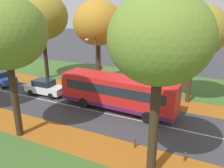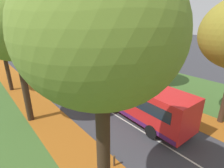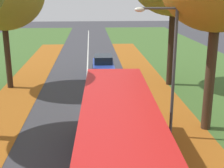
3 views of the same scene
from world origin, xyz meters
TOP-DOWN VIEW (x-y plane):
  - leaf_litter_right at (4.60, 14.00)m, footprint 2.80×60.00m
  - road_centre_line at (0.00, 20.00)m, footprint 0.12×80.00m
  - streetlamp_right at (3.67, 15.71)m, footprint 1.89×0.28m
  - bus at (1.23, 11.96)m, footprint 2.94×10.49m
  - car_white_lead at (1.23, 20.33)m, footprint 1.90×4.26m
  - car_blue_following at (1.33, 27.51)m, footprint 1.82×4.22m

SIDE VIEW (x-z plane):
  - road_centre_line at x=0.00m, z-range 0.00..0.01m
  - leaf_litter_right at x=4.60m, z-range 0.01..0.01m
  - car_white_lead at x=1.23m, z-range 0.00..1.62m
  - car_blue_following at x=1.33m, z-range 0.00..1.62m
  - bus at x=1.23m, z-range 0.21..3.19m
  - streetlamp_right at x=3.67m, z-range 0.74..6.74m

